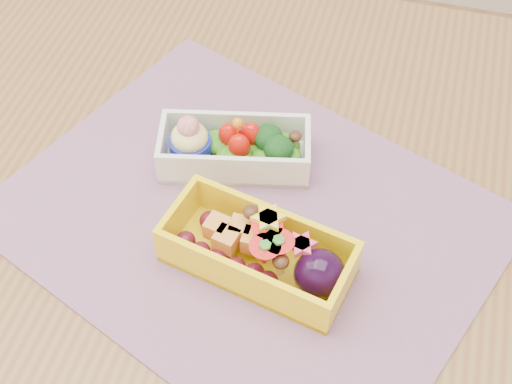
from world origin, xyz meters
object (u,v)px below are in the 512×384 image
(placemat, at_px, (247,218))
(bento_white, at_px, (234,148))
(table, at_px, (244,268))
(bento_yellow, at_px, (262,252))

(placemat, xyz_separation_m, bento_white, (-0.03, 0.07, 0.02))
(table, relative_size, bento_white, 7.16)
(bento_yellow, bearing_deg, table, 133.28)
(table, height_order, placemat, placemat)
(table, distance_m, bento_yellow, 0.14)
(placemat, xyz_separation_m, bento_yellow, (0.03, -0.05, 0.03))
(bento_white, bearing_deg, placemat, -76.28)
(placemat, bearing_deg, bento_white, 116.56)
(bento_yellow, bearing_deg, bento_white, 129.16)
(bento_white, height_order, bento_yellow, bento_white)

